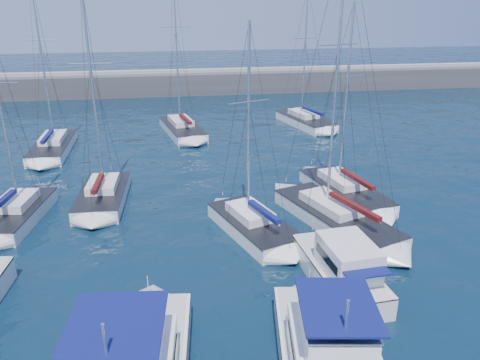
{
  "coord_description": "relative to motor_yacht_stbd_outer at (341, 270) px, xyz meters",
  "views": [
    {
      "loc": [
        -2.07,
        -19.17,
        13.62
      ],
      "look_at": [
        2.07,
        7.44,
        3.0
      ],
      "focal_mm": 35.0,
      "sensor_mm": 36.0,
      "label": 1
    }
  ],
  "objects": [
    {
      "name": "ground",
      "position": [
        -5.97,
        0.27,
        -0.94
      ],
      "size": [
        220.0,
        220.0,
        0.0
      ],
      "primitive_type": "plane",
      "color": "black",
      "rests_on": "ground"
    },
    {
      "name": "breakwater",
      "position": [
        -5.97,
        52.27,
        0.11
      ],
      "size": [
        160.0,
        6.0,
        4.45
      ],
      "color": "#424244",
      "rests_on": "ground"
    },
    {
      "name": "motor_yacht_stbd_outer",
      "position": [
        0.0,
        0.0,
        0.0
      ],
      "size": [
        3.16,
        6.86,
        3.2
      ],
      "rotation": [
        0.0,
        0.0,
        0.08
      ],
      "color": "silver",
      "rests_on": "ground"
    },
    {
      "name": "sailboat_mid_a",
      "position": [
        -18.21,
        10.29,
        -0.42
      ],
      "size": [
        4.05,
        7.34,
        14.09
      ],
      "rotation": [
        0.0,
        0.0,
        -0.15
      ],
      "color": "silver",
      "rests_on": "ground"
    },
    {
      "name": "sailboat_mid_b",
      "position": [
        -12.94,
        12.41,
        -0.4
      ],
      "size": [
        3.37,
        7.24,
        15.31
      ],
      "rotation": [
        0.0,
        0.0,
        -0.04
      ],
      "color": "silver",
      "rests_on": "ground"
    },
    {
      "name": "sailboat_mid_c",
      "position": [
        -3.3,
        6.31,
        -0.43
      ],
      "size": [
        5.16,
        7.66,
        12.8
      ],
      "rotation": [
        0.0,
        0.0,
        0.34
      ],
      "color": "white",
      "rests_on": "ground"
    },
    {
      "name": "sailboat_mid_d",
      "position": [
        2.08,
        6.64,
        -0.4
      ],
      "size": [
        6.16,
        10.13,
        17.78
      ],
      "rotation": [
        0.0,
        0.0,
        0.34
      ],
      "color": "silver",
      "rests_on": "ground"
    },
    {
      "name": "sailboat_mid_e",
      "position": [
        4.19,
        10.65,
        -0.43
      ],
      "size": [
        4.7,
        8.76,
        13.67
      ],
      "rotation": [
        0.0,
        0.0,
        0.21
      ],
      "color": "white",
      "rests_on": "ground"
    },
    {
      "name": "sailboat_back_a",
      "position": [
        -18.9,
        25.03,
        -0.41
      ],
      "size": [
        3.13,
        8.92,
        16.11
      ],
      "rotation": [
        0.0,
        0.0,
        0.01
      ],
      "color": "white",
      "rests_on": "ground"
    },
    {
      "name": "sailboat_back_b",
      "position": [
        -6.71,
        29.55,
        -0.4
      ],
      "size": [
        4.92,
        9.34,
        17.3
      ],
      "rotation": [
        0.0,
        0.0,
        0.21
      ],
      "color": "silver",
      "rests_on": "ground"
    },
    {
      "name": "sailboat_back_c",
      "position": [
        7.14,
        30.78,
        -0.42
      ],
      "size": [
        5.23,
        9.01,
        15.05
      ],
      "rotation": [
        0.0,
        0.0,
        0.27
      ],
      "color": "white",
      "rests_on": "ground"
    }
  ]
}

